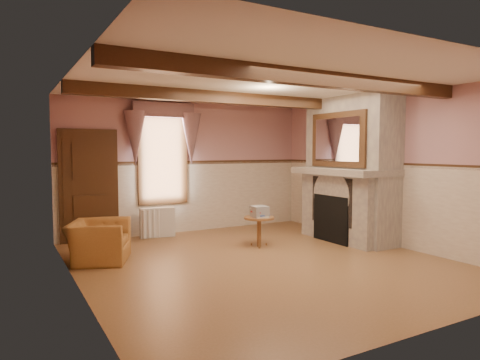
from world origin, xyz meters
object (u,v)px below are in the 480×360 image
radiator (157,222)px  mantel_clock (324,162)px  armchair (99,241)px  oil_lamp (329,160)px  side_table (259,232)px  bowl (342,166)px

radiator → mantel_clock: size_ratio=2.92×
armchair → oil_lamp: 4.67m
radiator → armchair: bearing=-130.0°
side_table → bowl: 2.11m
bowl → mantel_clock: size_ratio=1.45×
radiator → mantel_clock: (3.07, -1.49, 1.22)m
mantel_clock → bowl: bearing=-90.0°
armchair → oil_lamp: oil_lamp is taller
radiator → side_table: bearing=-46.1°
side_table → oil_lamp: 2.14m
side_table → armchair: bearing=172.8°
side_table → radiator: radiator is taller
armchair → mantel_clock: (4.49, -0.11, 1.20)m
radiator → oil_lamp: oil_lamp is taller
armchair → side_table: (2.78, -0.35, -0.05)m
armchair → radiator: (1.42, 1.39, -0.02)m
radiator → oil_lamp: size_ratio=2.50×
radiator → bowl: bearing=-27.8°
bowl → mantel_clock: (0.00, 0.55, 0.06)m
side_table → mantel_clock: size_ratio=2.31×
bowl → mantel_clock: bearing=90.0°
side_table → bowl: size_ratio=1.60×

